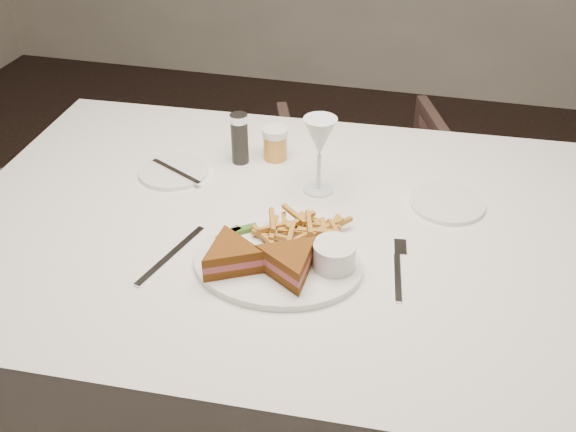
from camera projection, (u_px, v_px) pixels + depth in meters
The scene contains 3 objects.
table at pixel (293, 349), 1.54m from camera, with size 1.42×0.95×0.75m, color white.
chair_far at pixel (363, 188), 2.28m from camera, with size 0.57×0.53×0.59m, color #4A342D.
table_setting at pixel (288, 221), 1.27m from camera, with size 0.78×0.57×0.18m.
Camera 1 is at (0.12, -0.96, 1.52)m, focal length 40.00 mm.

